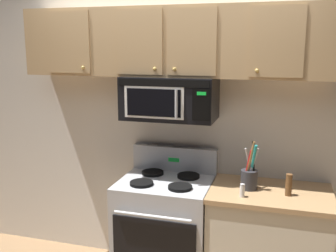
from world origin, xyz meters
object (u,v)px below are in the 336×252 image
Objects in this scene: stove_range at (166,229)px; pepper_mill at (289,185)px; salt_shaker at (242,191)px; utensil_crock_charcoal at (250,176)px; over_range_microwave at (170,98)px.

stove_range is 6.74× the size of pepper_mill.
salt_shaker is 0.60× the size of pepper_mill.
utensil_crock_charcoal is 0.19m from salt_shaker.
utensil_crock_charcoal reaches higher than stove_range.
utensil_crock_charcoal is at bearing 0.10° from stove_range.
salt_shaker is at bearing -100.87° from utensil_crock_charcoal.
utensil_crock_charcoal is at bearing 169.24° from pepper_mill.
salt_shaker is 0.35m from pepper_mill.
over_range_microwave reaches higher than stove_range.
stove_range is 0.86m from utensil_crock_charcoal.
over_range_microwave is 1.15m from pepper_mill.
stove_range is 1.47× the size of over_range_microwave.
utensil_crock_charcoal is at bearing -9.64° from over_range_microwave.
utensil_crock_charcoal reaches higher than pepper_mill.
stove_range reaches higher than salt_shaker.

